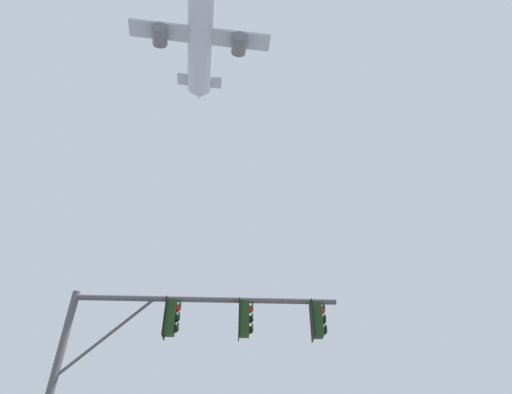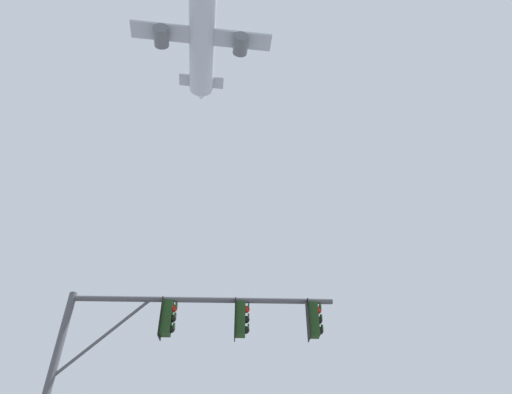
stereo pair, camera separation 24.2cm
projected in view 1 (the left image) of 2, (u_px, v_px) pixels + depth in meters
signal_pole_near at (175, 345)px, 10.96m from camera, size 7.10×0.91×6.26m
airplane at (201, 30)px, 57.34m from camera, size 18.67×24.17×6.59m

